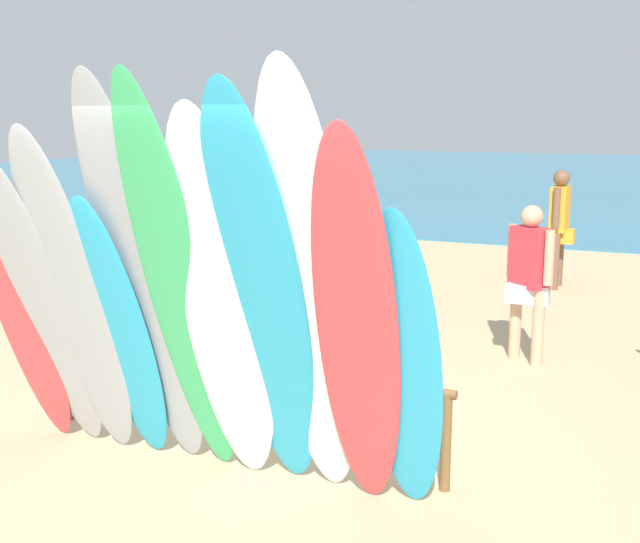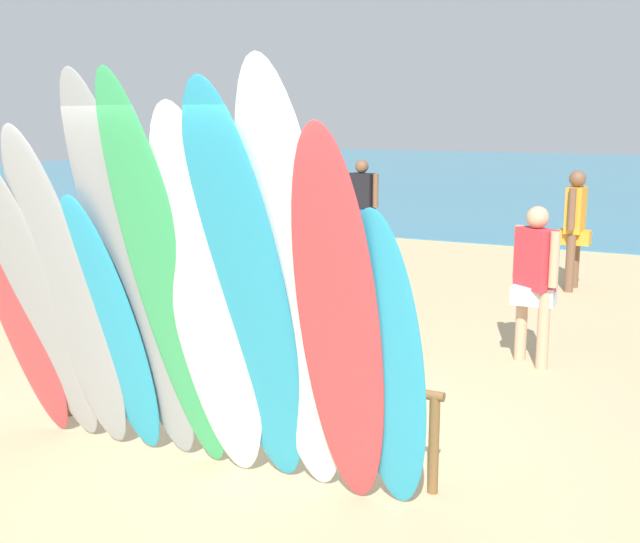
# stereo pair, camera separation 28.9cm
# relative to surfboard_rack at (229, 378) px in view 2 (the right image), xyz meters

# --- Properties ---
(ground) EXTENTS (60.00, 60.00, 0.00)m
(ground) POSITION_rel_surfboard_rack_xyz_m (0.00, 14.00, -0.56)
(ground) COLOR tan
(ocean_water) EXTENTS (60.00, 40.00, 0.02)m
(ocean_water) POSITION_rel_surfboard_rack_xyz_m (0.00, 30.43, -0.55)
(ocean_water) COLOR teal
(ocean_water) RESTS_ON ground
(surfboard_rack) EXTENTS (3.26, 0.07, 0.70)m
(surfboard_rack) POSITION_rel_surfboard_rack_xyz_m (0.00, 0.00, 0.00)
(surfboard_rack) COLOR brown
(surfboard_rack) RESTS_ON ground
(surfboard_red_0) EXTENTS (0.53, 0.85, 2.35)m
(surfboard_red_0) POSITION_rel_surfboard_rack_xyz_m (-1.42, -0.66, 0.62)
(surfboard_red_0) COLOR #D13D42
(surfboard_red_0) RESTS_ON ground
(surfboard_grey_1) EXTENTS (0.59, 0.90, 2.20)m
(surfboard_grey_1) POSITION_rel_surfboard_rack_xyz_m (-1.16, -0.65, 0.55)
(surfboard_grey_1) COLOR #999EA3
(surfboard_grey_1) RESTS_ON ground
(surfboard_grey_2) EXTENTS (0.57, 0.92, 2.41)m
(surfboard_grey_2) POSITION_rel_surfboard_rack_xyz_m (-0.85, -0.68, 0.65)
(surfboard_grey_2) COLOR #999EA3
(surfboard_grey_2) RESTS_ON ground
(surfboard_teal_3) EXTENTS (0.49, 0.78, 1.97)m
(surfboard_teal_3) POSITION_rel_surfboard_rack_xyz_m (-0.55, -0.59, 0.43)
(surfboard_teal_3) COLOR #289EC6
(surfboard_teal_3) RESTS_ON ground
(surfboard_grey_4) EXTENTS (0.66, 1.01, 2.74)m
(surfboard_grey_4) POSITION_rel_surfboard_rack_xyz_m (-0.31, -0.66, 0.81)
(surfboard_grey_4) COLOR #999EA3
(surfboard_grey_4) RESTS_ON ground
(surfboard_green_5) EXTENTS (0.48, 1.07, 2.73)m
(surfboard_green_5) POSITION_rel_surfboard_rack_xyz_m (0.02, -0.73, 0.81)
(surfboard_green_5) COLOR #38B266
(surfboard_green_5) RESTS_ON ground
(surfboard_white_6) EXTENTS (0.66, 0.97, 2.54)m
(surfboard_white_6) POSITION_rel_surfboard_rack_xyz_m (0.31, -0.68, 0.71)
(surfboard_white_6) COLOR white
(surfboard_white_6) RESTS_ON ground
(surfboard_teal_7) EXTENTS (0.59, 1.05, 2.67)m
(surfboard_teal_7) POSITION_rel_surfboard_rack_xyz_m (0.59, -0.68, 0.78)
(surfboard_teal_7) COLOR #289EC6
(surfboard_teal_7) RESTS_ON ground
(surfboard_white_8) EXTENTS (0.61, 0.96, 2.78)m
(surfboard_white_8) POSITION_rel_surfboard_rack_xyz_m (0.89, -0.65, 0.83)
(surfboard_white_8) COLOR white
(surfboard_white_8) RESTS_ON ground
(surfboard_red_9) EXTENTS (0.56, 0.88, 2.44)m
(surfboard_red_9) POSITION_rel_surfboard_rack_xyz_m (1.20, -0.66, 0.66)
(surfboard_red_9) COLOR #D13D42
(surfboard_red_9) RESTS_ON ground
(surfboard_teal_10) EXTENTS (0.47, 0.67, 1.97)m
(surfboard_teal_10) POSITION_rel_surfboard_rack_xyz_m (1.44, -0.52, 0.43)
(surfboard_teal_10) COLOR #289EC6
(surfboard_teal_10) RESTS_ON ground
(beachgoer_strolling) EXTENTS (0.65, 0.27, 1.71)m
(beachgoer_strolling) POSITION_rel_surfboard_rack_xyz_m (-2.42, 8.01, 0.43)
(beachgoer_strolling) COLOR brown
(beachgoer_strolling) RESTS_ON ground
(beachgoer_near_rack) EXTENTS (0.54, 0.37, 1.59)m
(beachgoer_near_rack) POSITION_rel_surfboard_rack_xyz_m (-2.48, 2.43, 0.36)
(beachgoer_near_rack) COLOR beige
(beachgoer_near_rack) RESTS_ON ground
(beachgoer_photographing) EXTENTS (0.44, 0.64, 1.70)m
(beachgoer_photographing) POSITION_rel_surfboard_rack_xyz_m (1.33, 6.91, 0.42)
(beachgoer_photographing) COLOR brown
(beachgoer_photographing) RESTS_ON ground
(beachgoer_midbeach) EXTENTS (0.50, 0.40, 1.59)m
(beachgoer_midbeach) POSITION_rel_surfboard_rack_xyz_m (1.56, 3.10, 0.36)
(beachgoer_midbeach) COLOR tan
(beachgoer_midbeach) RESTS_ON ground
(beachgoer_by_water) EXTENTS (0.56, 0.33, 1.55)m
(beachgoer_by_water) POSITION_rel_surfboard_rack_xyz_m (-1.11, 4.08, 0.34)
(beachgoer_by_water) COLOR brown
(beachgoer_by_water) RESTS_ON ground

